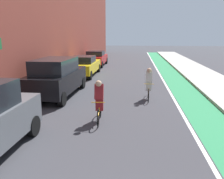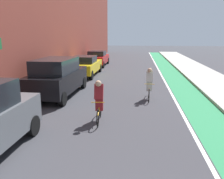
{
  "view_description": "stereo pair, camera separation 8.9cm",
  "coord_description": "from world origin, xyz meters",
  "px_view_note": "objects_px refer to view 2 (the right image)",
  "views": [
    {
      "loc": [
        0.75,
        -0.52,
        3.2
      ],
      "look_at": [
        -0.17,
        8.63,
        1.06
      ],
      "focal_mm": 38.31,
      "sensor_mm": 36.0,
      "label": 1
    },
    {
      "loc": [
        0.84,
        -0.51,
        3.2
      ],
      "look_at": [
        -0.17,
        8.63,
        1.06
      ],
      "focal_mm": 38.31,
      "sensor_mm": 36.0,
      "label": 2
    }
  ],
  "objects_px": {
    "parked_suv_black": "(58,77)",
    "cyclist_trailing": "(149,83)",
    "cyclist_mid": "(99,99)",
    "parked_sedan_red": "(97,58)",
    "parked_sedan_yellow_cab": "(85,65)"
  },
  "relations": [
    {
      "from": "parked_suv_black",
      "to": "cyclist_mid",
      "type": "xyz_separation_m",
      "value": [
        2.78,
        -3.56,
        -0.17
      ]
    },
    {
      "from": "parked_suv_black",
      "to": "parked_sedan_yellow_cab",
      "type": "bearing_deg",
      "value": 89.99
    },
    {
      "from": "cyclist_trailing",
      "to": "parked_suv_black",
      "type": "bearing_deg",
      "value": 177.45
    },
    {
      "from": "cyclist_mid",
      "to": "cyclist_trailing",
      "type": "distance_m",
      "value": 3.89
    },
    {
      "from": "parked_suv_black",
      "to": "cyclist_trailing",
      "type": "xyz_separation_m",
      "value": [
        4.76,
        -0.21,
        -0.17
      ]
    },
    {
      "from": "parked_sedan_yellow_cab",
      "to": "parked_sedan_red",
      "type": "distance_m",
      "value": 5.94
    },
    {
      "from": "parked_suv_black",
      "to": "cyclist_mid",
      "type": "distance_m",
      "value": 4.52
    },
    {
      "from": "cyclist_mid",
      "to": "parked_sedan_red",
      "type": "bearing_deg",
      "value": 99.93
    },
    {
      "from": "parked_sedan_red",
      "to": "parked_suv_black",
      "type": "bearing_deg",
      "value": -90.01
    },
    {
      "from": "cyclist_mid",
      "to": "cyclist_trailing",
      "type": "xyz_separation_m",
      "value": [
        1.97,
        3.35,
        0.0
      ]
    },
    {
      "from": "parked_suv_black",
      "to": "cyclist_mid",
      "type": "height_order",
      "value": "parked_suv_black"
    },
    {
      "from": "parked_suv_black",
      "to": "cyclist_trailing",
      "type": "height_order",
      "value": "parked_suv_black"
    },
    {
      "from": "parked_suv_black",
      "to": "cyclist_mid",
      "type": "bearing_deg",
      "value": -51.97
    },
    {
      "from": "parked_suv_black",
      "to": "parked_sedan_red",
      "type": "distance_m",
      "value": 12.34
    },
    {
      "from": "parked_sedan_red",
      "to": "cyclist_trailing",
      "type": "xyz_separation_m",
      "value": [
        4.76,
        -12.55,
        0.06
      ]
    }
  ]
}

